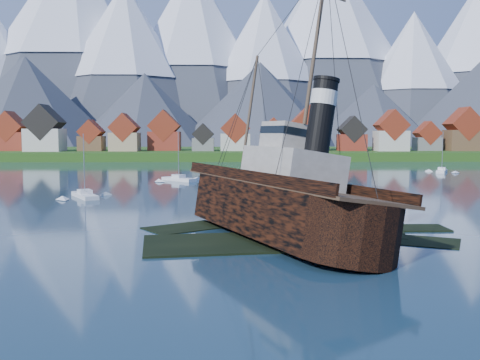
{
  "coord_description": "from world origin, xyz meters",
  "views": [
    {
      "loc": [
        -4.46,
        -49.12,
        9.93
      ],
      "look_at": [
        -3.3,
        6.0,
        5.0
      ],
      "focal_mm": 40.0,
      "sensor_mm": 36.0,
      "label": 1
    }
  ],
  "objects_px": {
    "sailboat_a": "(85,196)",
    "sailboat_d": "(442,171)",
    "sailboat_f": "(256,183)",
    "tugboat_wreck": "(272,200)",
    "sailboat_c": "(179,180)"
  },
  "relations": [
    {
      "from": "sailboat_a",
      "to": "sailboat_d",
      "type": "xyz_separation_m",
      "value": [
        74.85,
        49.68,
        0.02
      ]
    },
    {
      "from": "sailboat_a",
      "to": "sailboat_f",
      "type": "xyz_separation_m",
      "value": [
        27.13,
        20.73,
        0.02
      ]
    },
    {
      "from": "tugboat_wreck",
      "to": "sailboat_d",
      "type": "xyz_separation_m",
      "value": [
        48.64,
        79.17,
        -3.1
      ]
    },
    {
      "from": "sailboat_a",
      "to": "sailboat_f",
      "type": "bearing_deg",
      "value": 7.8
    },
    {
      "from": "sailboat_a",
      "to": "sailboat_c",
      "type": "height_order",
      "value": "sailboat_c"
    },
    {
      "from": "sailboat_c",
      "to": "sailboat_f",
      "type": "bearing_deg",
      "value": -71.62
    },
    {
      "from": "sailboat_a",
      "to": "sailboat_d",
      "type": "relative_size",
      "value": 0.95
    },
    {
      "from": "sailboat_d",
      "to": "tugboat_wreck",
      "type": "bearing_deg",
      "value": -94.12
    },
    {
      "from": "tugboat_wreck",
      "to": "sailboat_a",
      "type": "bearing_deg",
      "value": 107.93
    },
    {
      "from": "sailboat_a",
      "to": "sailboat_c",
      "type": "distance_m",
      "value": 30.25
    },
    {
      "from": "sailboat_a",
      "to": "sailboat_d",
      "type": "bearing_deg",
      "value": 3.99
    },
    {
      "from": "sailboat_f",
      "to": "tugboat_wreck",
      "type": "bearing_deg",
      "value": -54.02
    },
    {
      "from": "tugboat_wreck",
      "to": "sailboat_c",
      "type": "bearing_deg",
      "value": 80.5
    },
    {
      "from": "sailboat_c",
      "to": "sailboat_f",
      "type": "relative_size",
      "value": 1.08
    },
    {
      "from": "sailboat_f",
      "to": "sailboat_a",
      "type": "bearing_deg",
      "value": -105.59
    }
  ]
}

